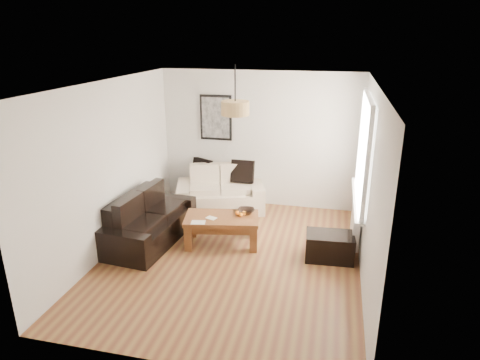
% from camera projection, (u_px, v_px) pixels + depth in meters
% --- Properties ---
extents(floor, '(4.50, 4.50, 0.00)m').
position_uv_depth(floor, '(231.00, 258.00, 6.40)').
color(floor, brown).
rests_on(floor, ground).
extents(ceiling, '(3.80, 4.50, 0.00)m').
position_uv_depth(ceiling, '(230.00, 84.00, 5.54)').
color(ceiling, white).
rests_on(ceiling, floor).
extents(wall_back, '(3.80, 0.04, 2.60)m').
position_uv_depth(wall_back, '(259.00, 140.00, 8.04)').
color(wall_back, silver).
rests_on(wall_back, floor).
extents(wall_front, '(3.80, 0.04, 2.60)m').
position_uv_depth(wall_front, '(171.00, 253.00, 3.91)').
color(wall_front, silver).
rests_on(wall_front, floor).
extents(wall_left, '(0.04, 4.50, 2.60)m').
position_uv_depth(wall_left, '(109.00, 168.00, 6.38)').
color(wall_left, silver).
rests_on(wall_left, floor).
extents(wall_right, '(0.04, 4.50, 2.60)m').
position_uv_depth(wall_right, '(369.00, 187.00, 5.57)').
color(wall_right, silver).
rests_on(wall_right, floor).
extents(window_bay, '(0.14, 1.90, 1.60)m').
position_uv_depth(window_bay, '(365.00, 150.00, 6.22)').
color(window_bay, white).
rests_on(window_bay, wall_right).
extents(radiator, '(0.10, 0.90, 0.52)m').
position_uv_depth(radiator, '(355.00, 225.00, 6.63)').
color(radiator, white).
rests_on(radiator, wall_right).
extents(poster, '(0.62, 0.04, 0.87)m').
position_uv_depth(poster, '(216.00, 118.00, 8.06)').
color(poster, black).
rests_on(poster, wall_back).
extents(pendant_shade, '(0.40, 0.40, 0.20)m').
position_uv_depth(pendant_shade, '(235.00, 108.00, 5.94)').
color(pendant_shade, tan).
rests_on(pendant_shade, ceiling).
extents(loveseat_cream, '(1.82, 1.34, 0.81)m').
position_uv_depth(loveseat_cream, '(220.00, 189.00, 8.05)').
color(loveseat_cream, beige).
rests_on(loveseat_cream, floor).
extents(sofa_leather, '(1.03, 1.85, 0.77)m').
position_uv_depth(sofa_leather, '(150.00, 219.00, 6.82)').
color(sofa_leather, black).
rests_on(sofa_leather, floor).
extents(coffee_table, '(1.26, 0.84, 0.48)m').
position_uv_depth(coffee_table, '(222.00, 230.00, 6.76)').
color(coffee_table, brown).
rests_on(coffee_table, floor).
extents(ottoman, '(0.74, 0.50, 0.41)m').
position_uv_depth(ottoman, '(330.00, 246.00, 6.32)').
color(ottoman, black).
rests_on(ottoman, floor).
extents(cushion_left, '(0.42, 0.29, 0.41)m').
position_uv_depth(cushion_left, '(202.00, 169.00, 8.22)').
color(cushion_left, black).
rests_on(cushion_left, loveseat_cream).
extents(cushion_right, '(0.44, 0.14, 0.43)m').
position_uv_depth(cushion_right, '(243.00, 171.00, 8.04)').
color(cushion_right, black).
rests_on(cushion_right, loveseat_cream).
extents(fruit_bowl, '(0.30, 0.30, 0.07)m').
position_uv_depth(fruit_bowl, '(246.00, 211.00, 6.81)').
color(fruit_bowl, black).
rests_on(fruit_bowl, coffee_table).
extents(orange_a, '(0.08, 0.08, 0.07)m').
position_uv_depth(orange_a, '(241.00, 215.00, 6.65)').
color(orange_a, orange).
rests_on(orange_a, fruit_bowl).
extents(orange_b, '(0.08, 0.08, 0.07)m').
position_uv_depth(orange_b, '(244.00, 213.00, 6.71)').
color(orange_b, orange).
rests_on(orange_b, fruit_bowl).
extents(orange_c, '(0.08, 0.08, 0.07)m').
position_uv_depth(orange_c, '(237.00, 213.00, 6.72)').
color(orange_c, orange).
rests_on(orange_c, fruit_bowl).
extents(papers, '(0.24, 0.19, 0.01)m').
position_uv_depth(papers, '(198.00, 222.00, 6.47)').
color(papers, beige).
rests_on(papers, coffee_table).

